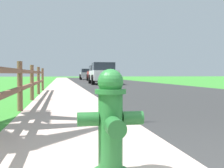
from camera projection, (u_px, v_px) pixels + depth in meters
name	position (u px, v px, depth m)	size (l,w,h in m)	color
ground_plane	(74.00, 83.00, 26.33)	(120.00, 120.00, 0.00)	#37892E
road_asphalt	(109.00, 82.00, 28.90)	(7.00, 66.00, 0.01)	#2E2E2E
curb_concrete	(41.00, 82.00, 27.78)	(6.00, 66.00, 0.01)	#BEA498
grass_verge	(25.00, 82.00, 27.52)	(5.00, 66.00, 0.00)	#37892E
fire_hydrant	(111.00, 120.00, 2.29)	(0.52, 0.43, 0.82)	#287233
rail_fence	(27.00, 81.00, 7.38)	(0.11, 13.09, 1.05)	brown
parked_suv_white	(103.00, 74.00, 22.35)	(2.08, 4.68, 1.63)	white
parked_car_red	(97.00, 73.00, 31.79)	(2.11, 4.92, 1.68)	maroon
parked_car_silver	(87.00, 74.00, 39.53)	(2.16, 4.49, 1.45)	#B7BABF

